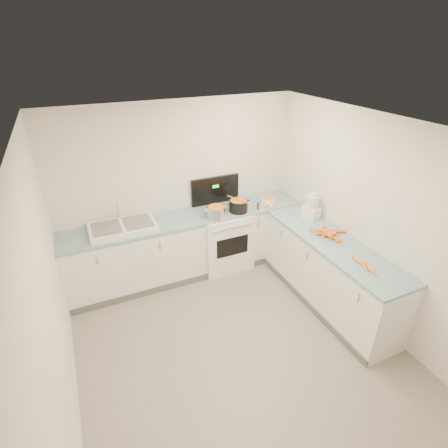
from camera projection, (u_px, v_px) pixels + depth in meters
name	position (u px, v px, depth m)	size (l,w,h in m)	color
floor	(240.00, 350.00, 4.04)	(3.50, 4.00, 0.00)	gray
ceiling	(246.00, 133.00, 2.86)	(3.50, 4.00, 0.00)	silver
wall_back	(179.00, 189.00, 5.05)	(3.50, 2.50, 0.00)	silver
wall_left	(49.00, 311.00, 2.81)	(4.00, 2.50, 0.00)	silver
wall_right	(375.00, 225.00, 4.09)	(4.00, 2.50, 0.00)	silver
counter_back	(189.00, 245.00, 5.18)	(3.50, 0.62, 0.94)	white
counter_right	(329.00, 272.00, 4.59)	(0.62, 2.20, 0.94)	white
stove	(223.00, 237.00, 5.37)	(0.76, 0.65, 1.36)	white
sink	(123.00, 227.00, 4.62)	(0.86, 0.52, 0.31)	white
steel_pot	(216.00, 213.00, 4.91)	(0.26, 0.26, 0.19)	silver
black_pot	(238.00, 207.00, 5.08)	(0.27, 0.27, 0.19)	black
wooden_spoon	(239.00, 200.00, 5.03)	(0.02, 0.02, 0.43)	#AD7A47
mixing_bowl	(268.00, 201.00, 5.30)	(0.23, 0.23, 0.11)	white
extract_bottle	(258.00, 206.00, 5.15)	(0.04, 0.04, 0.09)	#593319
spice_jar	(267.00, 206.00, 5.17)	(0.05, 0.05, 0.08)	#E5B266
food_processor	(312.00, 207.00, 4.86)	(0.23, 0.26, 0.37)	white
carrot_pile	(329.00, 233.00, 4.47)	(0.46, 0.44, 0.09)	orange
peeled_carrots	(366.00, 265.00, 3.87)	(0.13, 0.42, 0.04)	orange
peelings	(108.00, 228.00, 4.51)	(0.21, 0.28, 0.01)	tan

